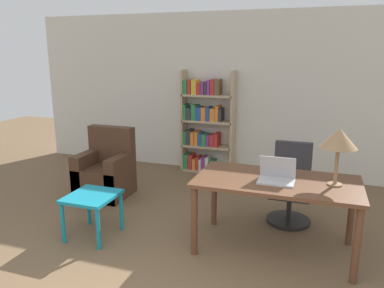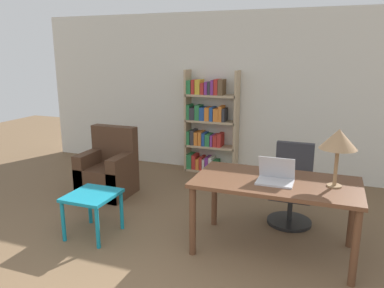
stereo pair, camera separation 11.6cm
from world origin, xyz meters
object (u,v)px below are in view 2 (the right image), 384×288
(table_lamp, at_px, (339,140))
(desk, at_px, (276,190))
(bookshelf, at_px, (207,125))
(laptop, at_px, (275,177))
(side_table_blue, at_px, (92,201))
(office_chair, at_px, (292,188))
(armchair, at_px, (108,172))

(table_lamp, bearing_deg, desk, -177.15)
(table_lamp, relative_size, bookshelf, 0.32)
(laptop, distance_m, side_table_blue, 2.04)
(side_table_blue, height_order, bookshelf, bookshelf)
(office_chair, distance_m, bookshelf, 2.25)
(office_chair, height_order, bookshelf, bookshelf)
(desk, xyz_separation_m, table_lamp, (0.55, 0.03, 0.56))
(side_table_blue, distance_m, bookshelf, 2.77)
(table_lamp, xyz_separation_m, bookshelf, (-2.06, 2.30, -0.42))
(office_chair, bearing_deg, armchair, -179.95)
(armchair, bearing_deg, desk, -17.44)
(desk, height_order, office_chair, office_chair)
(side_table_blue, distance_m, armchair, 1.29)
(desk, bearing_deg, laptop, -90.92)
(table_lamp, xyz_separation_m, armchair, (-3.08, 0.77, -0.91))
(office_chair, relative_size, armchair, 0.99)
(table_lamp, distance_m, side_table_blue, 2.69)
(side_table_blue, xyz_separation_m, bookshelf, (0.47, 2.70, 0.40))
(table_lamp, height_order, side_table_blue, table_lamp)
(table_lamp, bearing_deg, side_table_blue, -171.03)
(table_lamp, bearing_deg, bookshelf, 131.85)
(armchair, relative_size, bookshelf, 0.56)
(laptop, relative_size, office_chair, 0.37)
(desk, relative_size, laptop, 4.62)
(office_chair, height_order, armchair, armchair)
(table_lamp, height_order, office_chair, table_lamp)
(laptop, bearing_deg, table_lamp, 7.98)
(desk, xyz_separation_m, laptop, (-0.00, -0.05, 0.15))
(table_lamp, height_order, bookshelf, bookshelf)
(desk, relative_size, armchair, 1.67)
(desk, distance_m, bookshelf, 2.78)
(desk, height_order, table_lamp, table_lamp)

